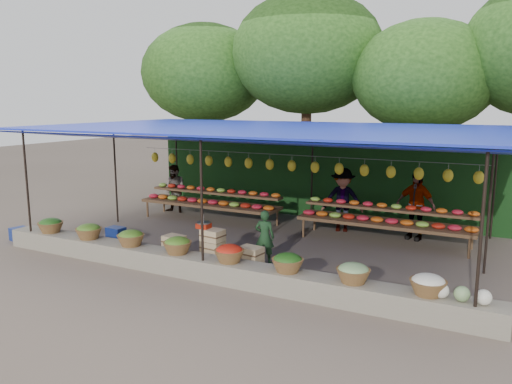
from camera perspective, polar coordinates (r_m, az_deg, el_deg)
The scene contains 16 objects.
ground at distance 12.22m, azimuth 1.43°, elevation -5.85°, with size 60.00×60.00×0.00m, color brown.
stone_curb at distance 9.87m, azimuth -5.59°, elevation -8.65°, with size 10.60×0.55×0.40m, color slate.
stall_canopy at distance 11.82m, azimuth 1.61°, elevation 6.83°, with size 10.80×6.60×2.82m.
produce_baskets at distance 9.81m, azimuth -6.12°, elevation -6.54°, with size 8.98×0.58×0.34m.
netting_backdrop at distance 14.80m, azimuth 6.75°, elevation 1.87°, with size 10.60×0.06×2.50m, color #1B4619.
tree_row at distance 17.34m, azimuth 12.11°, elevation 14.38°, with size 16.51×5.50×7.12m.
fruit_table_left at distance 14.41m, azimuth -5.17°, elevation -0.92°, with size 4.21×0.95×0.93m.
fruit_table_right at distance 12.53m, azimuth 14.59°, elevation -2.92°, with size 4.21×0.95×0.93m.
crate_counter at distance 10.61m, azimuth -5.08°, elevation -6.66°, with size 2.39×0.39×0.77m.
weighing_scale at distance 10.57m, azimuth -6.00°, elevation -3.75°, with size 0.28×0.28×0.30m.
vendor_seated at distance 10.60m, azimuth 0.99°, elevation -5.14°, with size 0.42×0.28×1.15m, color #1B3C1E.
customer_left at distance 15.61m, azimuth -9.22°, elevation 0.36°, with size 0.72×0.56×1.49m, color slate.
customer_mid at distance 13.35m, azimuth 9.85°, elevation -0.89°, with size 1.09×0.63×1.69m, color slate.
customer_right at distance 12.99m, azimuth 17.76°, elevation -1.49°, with size 1.00×0.42×1.71m, color slate.
blue_crate_front at distance 13.69m, azimuth -25.26°, elevation -4.41°, with size 0.52×0.38×0.31m, color navy.
blue_crate_back at distance 13.19m, azimuth -15.72°, elevation -4.44°, with size 0.43×0.31×0.26m, color navy.
Camera 1 is at (5.08, -10.59, 3.39)m, focal length 35.00 mm.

